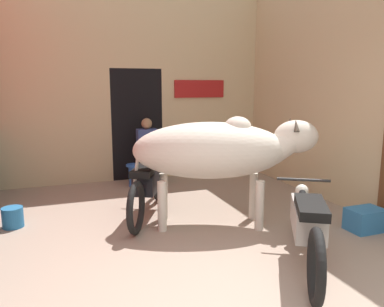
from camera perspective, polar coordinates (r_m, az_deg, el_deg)
wall_back_with_doorway at (r=7.40m, az=-8.71°, el=8.89°), size 4.97×0.93×3.74m
wall_right_with_door at (r=6.11m, az=21.68°, el=10.14°), size 0.22×4.79×3.74m
cow at (r=4.74m, az=4.10°, el=0.54°), size 2.40×1.33×1.41m
motorcycle_near at (r=3.94m, az=17.16°, el=-10.15°), size 1.11×1.79×0.76m
motorcycle_far at (r=5.24m, az=-6.62°, el=-4.65°), size 1.00×1.87×0.77m
shopkeeper_seated at (r=6.81m, az=-6.76°, el=0.47°), size 0.36×0.33×1.21m
plastic_stool at (r=6.79m, az=-8.77°, el=-3.18°), size 0.29×0.29×0.41m
crate at (r=5.21m, az=24.92°, el=-9.12°), size 0.44×0.32×0.28m
bucket at (r=5.35m, az=-25.65°, el=-8.76°), size 0.26×0.26×0.26m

